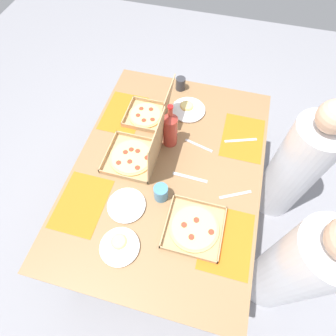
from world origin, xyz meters
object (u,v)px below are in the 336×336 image
(plate_middle, at_px, (126,205))
(cup_dark, at_px, (181,84))
(pizza_box_center, at_px, (137,155))
(soda_bottle, at_px, (170,129))
(cup_clear_left, at_px, (161,193))
(diner_right_seat, at_px, (293,269))
(diner_left_seat, at_px, (294,169))
(pizza_box_corner_right, at_px, (150,113))
(plate_near_right, at_px, (188,110))
(pizza_box_edge_far, at_px, (194,228))
(plate_far_left, at_px, (120,246))

(plate_middle, height_order, cup_dark, cup_dark)
(pizza_box_center, distance_m, soda_bottle, 0.25)
(pizza_box_center, xyz_separation_m, cup_clear_left, (0.20, 0.21, -0.00))
(soda_bottle, relative_size, diner_right_seat, 0.27)
(plate_middle, distance_m, cup_clear_left, 0.20)
(diner_left_seat, bearing_deg, pizza_box_center, -71.67)
(pizza_box_center, distance_m, cup_clear_left, 0.29)
(diner_left_seat, bearing_deg, cup_dark, -110.08)
(plate_middle, bearing_deg, diner_right_seat, 87.10)
(pizza_box_corner_right, xyz_separation_m, soda_bottle, (0.17, 0.18, 0.09))
(pizza_box_corner_right, height_order, soda_bottle, soda_bottle)
(plate_near_right, bearing_deg, pizza_box_edge_far, 14.85)
(pizza_box_edge_far, height_order, plate_far_left, pizza_box_edge_far)
(diner_left_seat, bearing_deg, diner_right_seat, 0.00)
(pizza_box_edge_far, height_order, pizza_box_corner_right, pizza_box_corner_right)
(pizza_box_center, height_order, cup_dark, pizza_box_center)
(plate_far_left, bearing_deg, plate_near_right, 172.52)
(plate_far_left, height_order, cup_dark, cup_dark)
(plate_near_right, xyz_separation_m, soda_bottle, (0.29, -0.05, 0.12))
(pizza_box_corner_right, bearing_deg, soda_bottle, 47.72)
(pizza_box_edge_far, relative_size, pizza_box_corner_right, 1.00)
(pizza_box_edge_far, distance_m, soda_bottle, 0.60)
(pizza_box_edge_far, bearing_deg, diner_right_seat, 87.98)
(pizza_box_center, relative_size, plate_near_right, 1.48)
(plate_far_left, height_order, soda_bottle, soda_bottle)
(plate_far_left, relative_size, cup_dark, 2.24)
(plate_middle, bearing_deg, pizza_box_corner_right, -174.69)
(plate_far_left, bearing_deg, cup_dark, 178.57)
(plate_far_left, bearing_deg, soda_bottle, 173.63)
(plate_near_right, bearing_deg, diner_left_seat, 80.38)
(soda_bottle, xyz_separation_m, diner_left_seat, (-0.16, 0.86, -0.35))
(plate_far_left, xyz_separation_m, plate_near_right, (-1.01, 0.13, 0.00))
(pizza_box_center, height_order, diner_right_seat, diner_right_seat)
(plate_near_right, xyz_separation_m, cup_dark, (-0.19, -0.10, 0.04))
(pizza_box_corner_right, height_order, plate_near_right, pizza_box_corner_right)
(plate_far_left, distance_m, plate_middle, 0.23)
(pizza_box_center, height_order, diner_left_seat, diner_left_seat)
(pizza_box_edge_far, xyz_separation_m, plate_far_left, (0.19, -0.35, -0.00))
(plate_far_left, height_order, diner_left_seat, diner_left_seat)
(pizza_box_corner_right, distance_m, diner_right_seat, 1.28)
(soda_bottle, height_order, diner_right_seat, diner_right_seat)
(pizza_box_corner_right, xyz_separation_m, diner_right_seat, (0.71, 1.04, -0.24))
(plate_far_left, height_order, plate_middle, plate_far_left)
(pizza_box_edge_far, bearing_deg, diner_left_seat, 138.91)
(cup_dark, bearing_deg, plate_near_right, 27.67)
(pizza_box_edge_far, relative_size, cup_clear_left, 2.92)
(cup_clear_left, height_order, diner_left_seat, diner_left_seat)
(diner_left_seat, bearing_deg, plate_far_left, -47.13)
(pizza_box_edge_far, height_order, plate_near_right, pizza_box_edge_far)
(soda_bottle, bearing_deg, cup_clear_left, 7.24)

